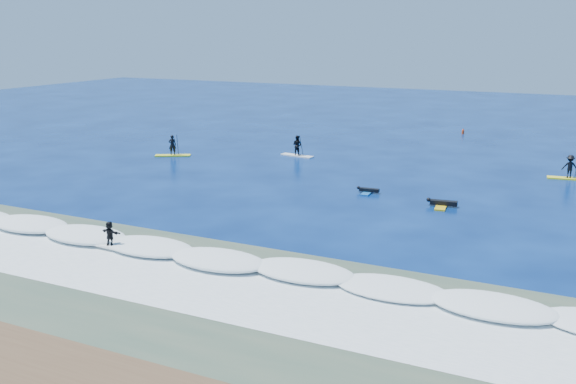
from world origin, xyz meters
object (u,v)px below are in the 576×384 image
at_px(prone_paddler_far, 368,191).
at_px(marker_buoy, 463,132).
at_px(sup_paddler_center, 297,147).
at_px(wave_surfer, 110,236).
at_px(sup_paddler_left, 173,148).
at_px(prone_paddler_near, 442,204).
at_px(sup_paddler_right, 570,168).

distance_m(prone_paddler_far, marker_buoy, 27.23).
xyz_separation_m(sup_paddler_center, wave_surfer, (1.91, -25.38, -0.01)).
xyz_separation_m(prone_paddler_far, wave_surfer, (-7.53, -16.09, 0.62)).
bearing_deg(sup_paddler_left, prone_paddler_far, -42.50).
height_order(sup_paddler_center, prone_paddler_far, sup_paddler_center).
relative_size(sup_paddler_left, prone_paddler_near, 1.24).
xyz_separation_m(sup_paddler_center, sup_paddler_right, (21.03, 0.72, 0.02)).
height_order(sup_paddler_right, wave_surfer, sup_paddler_right).
bearing_deg(wave_surfer, prone_paddler_far, 68.52).
bearing_deg(prone_paddler_near, sup_paddler_center, 47.92).
height_order(prone_paddler_near, prone_paddler_far, prone_paddler_near).
bearing_deg(sup_paddler_center, marker_buoy, 69.00).
bearing_deg(marker_buoy, sup_paddler_center, -119.78).
bearing_deg(sup_paddler_center, wave_surfer, -76.91).
relative_size(sup_paddler_right, wave_surfer, 1.60).
xyz_separation_m(sup_paddler_right, prone_paddler_near, (-6.51, -11.16, -0.62)).
distance_m(sup_paddler_left, sup_paddler_center, 10.48).
relative_size(sup_paddler_left, prone_paddler_far, 1.54).
bearing_deg(sup_paddler_right, prone_paddler_near, -128.01).
bearing_deg(prone_paddler_near, marker_buoy, 2.19).
height_order(prone_paddler_far, wave_surfer, wave_surfer).
relative_size(sup_paddler_center, marker_buoy, 4.90).
bearing_deg(prone_paddler_far, sup_paddler_left, 71.28).
xyz_separation_m(sup_paddler_right, wave_surfer, (-19.12, -26.10, -0.03)).
distance_m(prone_paddler_near, prone_paddler_far, 5.21).
height_order(sup_paddler_left, wave_surfer, sup_paddler_left).
bearing_deg(marker_buoy, prone_paddler_near, -81.46).
height_order(prone_paddler_near, wave_surfer, wave_surfer).
distance_m(prone_paddler_far, wave_surfer, 17.77).
xyz_separation_m(sup_paddler_left, wave_surfer, (11.39, -20.91, 0.11)).
relative_size(sup_paddler_center, sup_paddler_right, 1.02).
distance_m(sup_paddler_right, wave_surfer, 32.35).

